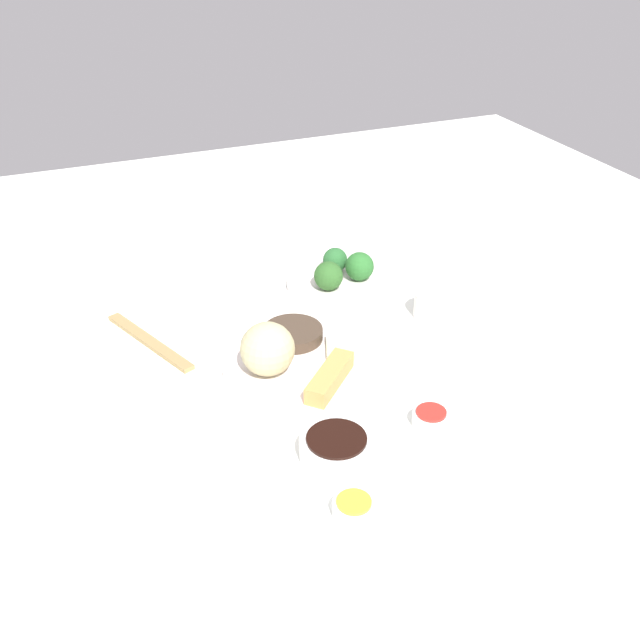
{
  "coord_description": "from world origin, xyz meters",
  "views": [
    {
      "loc": [
        0.35,
        0.9,
        0.69
      ],
      "look_at": [
        -0.05,
        -0.06,
        0.06
      ],
      "focal_mm": 41.33,
      "sensor_mm": 36.0,
      "label": 1
    }
  ],
  "objects_px": {
    "sauce_ramekin_hot_mustard": "(354,510)",
    "teacup": "(433,305)",
    "chopsticks_pair": "(149,341)",
    "soy_sauce_bowl": "(336,449)",
    "broccoli_plate": "(341,283)",
    "sauce_ramekin_sweet_and_sour": "(431,419)",
    "main_plate": "(310,365)"
  },
  "relations": [
    {
      "from": "main_plate",
      "to": "teacup",
      "type": "xyz_separation_m",
      "value": [
        -0.26,
        -0.07,
        0.02
      ]
    },
    {
      "from": "chopsticks_pair",
      "to": "sauce_ramekin_sweet_and_sour",
      "type": "bearing_deg",
      "value": 131.83
    },
    {
      "from": "sauce_ramekin_hot_mustard",
      "to": "chopsticks_pair",
      "type": "distance_m",
      "value": 0.51
    },
    {
      "from": "sauce_ramekin_hot_mustard",
      "to": "teacup",
      "type": "relative_size",
      "value": 0.79
    },
    {
      "from": "sauce_ramekin_hot_mustard",
      "to": "chopsticks_pair",
      "type": "height_order",
      "value": "sauce_ramekin_hot_mustard"
    },
    {
      "from": "soy_sauce_bowl",
      "to": "sauce_ramekin_hot_mustard",
      "type": "relative_size",
      "value": 1.88
    },
    {
      "from": "teacup",
      "to": "sauce_ramekin_hot_mustard",
      "type": "bearing_deg",
      "value": 49.25
    },
    {
      "from": "soy_sauce_bowl",
      "to": "chopsticks_pair",
      "type": "xyz_separation_m",
      "value": [
        0.18,
        -0.38,
        -0.01
      ]
    },
    {
      "from": "main_plate",
      "to": "chopsticks_pair",
      "type": "height_order",
      "value": "main_plate"
    },
    {
      "from": "sauce_ramekin_sweet_and_sour",
      "to": "sauce_ramekin_hot_mustard",
      "type": "distance_m",
      "value": 0.21
    },
    {
      "from": "soy_sauce_bowl",
      "to": "sauce_ramekin_hot_mustard",
      "type": "height_order",
      "value": "soy_sauce_bowl"
    },
    {
      "from": "sauce_ramekin_hot_mustard",
      "to": "teacup",
      "type": "height_order",
      "value": "teacup"
    },
    {
      "from": "sauce_ramekin_sweet_and_sour",
      "to": "chopsticks_pair",
      "type": "distance_m",
      "value": 0.49
    },
    {
      "from": "sauce_ramekin_hot_mustard",
      "to": "teacup",
      "type": "xyz_separation_m",
      "value": [
        -0.33,
        -0.38,
        0.01
      ]
    },
    {
      "from": "broccoli_plate",
      "to": "sauce_ramekin_hot_mustard",
      "type": "distance_m",
      "value": 0.59
    },
    {
      "from": "sauce_ramekin_sweet_and_sour",
      "to": "sauce_ramekin_hot_mustard",
      "type": "relative_size",
      "value": 1.0
    },
    {
      "from": "sauce_ramekin_sweet_and_sour",
      "to": "main_plate",
      "type": "bearing_deg",
      "value": -61.38
    },
    {
      "from": "soy_sauce_bowl",
      "to": "sauce_ramekin_hot_mustard",
      "type": "bearing_deg",
      "value": 78.2
    },
    {
      "from": "soy_sauce_bowl",
      "to": "teacup",
      "type": "relative_size",
      "value": 1.48
    },
    {
      "from": "broccoli_plate",
      "to": "sauce_ramekin_sweet_and_sour",
      "type": "distance_m",
      "value": 0.43
    },
    {
      "from": "main_plate",
      "to": "teacup",
      "type": "relative_size",
      "value": 4.07
    },
    {
      "from": "broccoli_plate",
      "to": "soy_sauce_bowl",
      "type": "height_order",
      "value": "soy_sauce_bowl"
    },
    {
      "from": "teacup",
      "to": "chopsticks_pair",
      "type": "relative_size",
      "value": 0.29
    },
    {
      "from": "broccoli_plate",
      "to": "chopsticks_pair",
      "type": "distance_m",
      "value": 0.38
    },
    {
      "from": "soy_sauce_bowl",
      "to": "sauce_ramekin_sweet_and_sour",
      "type": "xyz_separation_m",
      "value": [
        -0.15,
        -0.01,
        -0.01
      ]
    },
    {
      "from": "broccoli_plate",
      "to": "sauce_ramekin_hot_mustard",
      "type": "xyz_separation_m",
      "value": [
        0.22,
        0.54,
        0.0
      ]
    },
    {
      "from": "chopsticks_pair",
      "to": "soy_sauce_bowl",
      "type": "bearing_deg",
      "value": 114.91
    },
    {
      "from": "sauce_ramekin_hot_mustard",
      "to": "teacup",
      "type": "bearing_deg",
      "value": -130.75
    },
    {
      "from": "sauce_ramekin_sweet_and_sour",
      "to": "teacup",
      "type": "distance_m",
      "value": 0.3
    },
    {
      "from": "main_plate",
      "to": "sauce_ramekin_hot_mustard",
      "type": "distance_m",
      "value": 0.32
    },
    {
      "from": "broccoli_plate",
      "to": "sauce_ramekin_sweet_and_sour",
      "type": "relative_size",
      "value": 3.95
    },
    {
      "from": "broccoli_plate",
      "to": "chopsticks_pair",
      "type": "height_order",
      "value": "broccoli_plate"
    }
  ]
}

